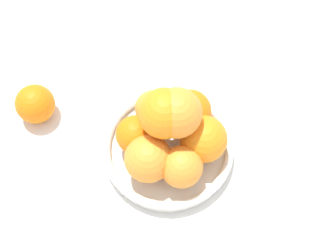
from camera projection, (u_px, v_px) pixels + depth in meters
ground_plane at (168, 152)px, 0.86m from camera, size 4.00×4.00×0.00m
fruit_bowl at (168, 148)px, 0.84m from camera, size 0.24×0.24×0.03m
orange_pile at (172, 130)px, 0.78m from camera, size 0.19×0.18×0.14m
stray_orange at (35, 104)px, 0.86m from camera, size 0.07×0.07×0.07m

